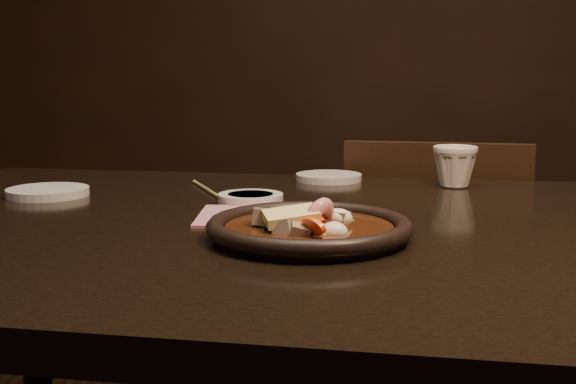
% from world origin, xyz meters
% --- Properties ---
extents(table, '(1.60, 0.90, 0.75)m').
position_xyz_m(table, '(0.00, 0.00, 0.67)').
color(table, black).
rests_on(table, floor).
extents(chair, '(0.39, 0.39, 0.82)m').
position_xyz_m(chair, '(0.10, 0.60, 0.44)').
color(chair, black).
rests_on(chair, floor).
extents(plate, '(0.25, 0.25, 0.03)m').
position_xyz_m(plate, '(-0.07, -0.10, 0.76)').
color(plate, black).
rests_on(plate, table).
extents(stirfry, '(0.13, 0.14, 0.06)m').
position_xyz_m(stirfry, '(-0.07, -0.10, 0.77)').
color(stirfry, black).
rests_on(stirfry, plate).
extents(soy_dish, '(0.10, 0.10, 0.01)m').
position_xyz_m(soy_dish, '(-0.20, 0.13, 0.76)').
color(soy_dish, silver).
rests_on(soy_dish, table).
extents(saucer_left, '(0.13, 0.13, 0.01)m').
position_xyz_m(saucer_left, '(-0.54, 0.13, 0.76)').
color(saucer_left, silver).
rests_on(saucer_left, table).
extents(saucer_right, '(0.12, 0.12, 0.01)m').
position_xyz_m(saucer_right, '(-0.10, 0.39, 0.76)').
color(saucer_right, silver).
rests_on(saucer_right, table).
extents(tea_cup, '(0.08, 0.08, 0.08)m').
position_xyz_m(tea_cup, '(0.13, 0.35, 0.79)').
color(tea_cup, silver).
rests_on(tea_cup, table).
extents(chopsticks, '(0.12, 0.19, 0.01)m').
position_xyz_m(chopsticks, '(-0.29, 0.21, 0.75)').
color(chopsticks, tan).
rests_on(chopsticks, table).
extents(napkin, '(0.17, 0.17, 0.00)m').
position_xyz_m(napkin, '(-0.17, 0.02, 0.75)').
color(napkin, '#AE6B76').
rests_on(napkin, table).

